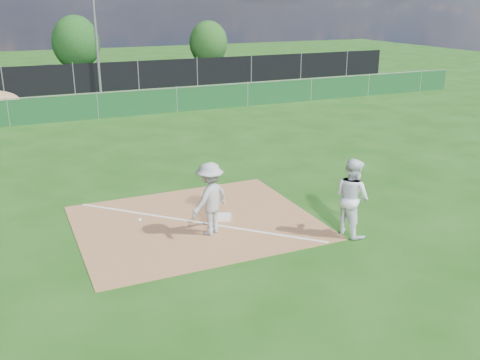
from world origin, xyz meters
name	(u,v)px	position (x,y,z in m)	size (l,w,h in m)	color
ground	(121,142)	(0.00, 10.00, 0.00)	(90.00, 90.00, 0.00)	#18480F
infield_dirt	(196,222)	(0.00, 1.00, 0.01)	(6.00, 5.00, 0.02)	#98643D
foul_line	(196,222)	(0.00, 1.00, 0.03)	(0.08, 7.00, 0.01)	white
green_fence	(98,106)	(0.00, 15.00, 0.60)	(44.00, 0.05, 1.20)	#103E1B
black_fence	(74,79)	(0.00, 23.00, 0.90)	(46.00, 0.04, 1.80)	black
parking_lot	(65,82)	(0.00, 28.00, 0.01)	(46.00, 9.00, 0.01)	black
light_pole	(95,26)	(1.50, 22.70, 4.00)	(0.16, 0.16, 8.00)	slate
first_base	(222,217)	(0.73, 0.93, 0.06)	(0.42, 0.42, 0.09)	white
play_at_first	(210,199)	(0.11, 0.20, 0.93)	(2.50, 1.15, 1.82)	#B7B7B9
runner	(352,197)	(3.25, -1.21, 0.97)	(0.94, 0.74, 1.94)	white
car_mid	(53,76)	(-0.84, 26.67, 0.68)	(1.41, 4.06, 1.34)	black
car_right	(162,69)	(6.78, 27.12, 0.68)	(1.87, 4.60, 1.34)	black
tree_mid	(76,43)	(1.76, 33.79, 2.26)	(3.69, 3.69, 4.38)	#382316
tree_right	(208,43)	(12.48, 32.55, 1.97)	(3.24, 3.24, 3.84)	#382316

